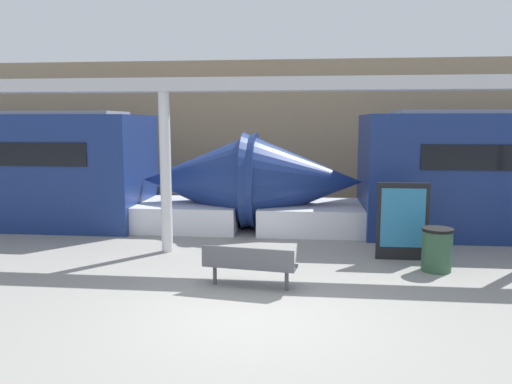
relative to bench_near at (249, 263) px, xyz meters
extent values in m
plane|color=gray|center=(0.19, -1.16, -0.46)|extent=(60.00, 60.00, 0.00)
cube|color=#9E8460|center=(0.19, 8.94, 2.04)|extent=(56.00, 0.20, 5.00)
cone|color=navy|center=(0.85, 5.06, 0.86)|extent=(3.20, 2.63, 2.63)
cube|color=silver|center=(1.15, 5.06, -0.11)|extent=(2.88, 2.46, 0.70)
cone|color=navy|center=(-1.99, 5.06, 0.86)|extent=(3.20, 2.63, 2.63)
cube|color=silver|center=(-2.30, 5.06, -0.11)|extent=(2.88, 2.46, 0.70)
cube|color=#4C4F54|center=(0.01, 0.08, -0.06)|extent=(1.69, 0.67, 0.04)
cube|color=#4C4F54|center=(-0.02, -0.12, 0.13)|extent=(1.63, 0.27, 0.34)
cylinder|color=#4C4F54|center=(-0.64, 0.17, -0.27)|extent=(0.07, 0.07, 0.38)
cylinder|color=#4C4F54|center=(0.66, -0.02, -0.27)|extent=(0.07, 0.07, 0.38)
cylinder|color=#2D5138|center=(3.54, 1.45, -0.06)|extent=(0.57, 0.57, 0.80)
cylinder|color=black|center=(3.54, 1.45, 0.37)|extent=(0.60, 0.60, 0.06)
cube|color=black|center=(3.00, 2.20, 0.37)|extent=(1.07, 0.06, 1.65)
cube|color=teal|center=(3.00, 2.16, 0.45)|extent=(0.91, 0.01, 1.25)
cylinder|color=silver|center=(-2.14, 2.34, 1.32)|extent=(0.25, 0.25, 3.56)
cube|color=#B7B7BC|center=(-2.14, 2.34, 3.24)|extent=(28.00, 0.60, 0.28)
camera|label=1|loc=(1.02, -8.39, 2.45)|focal=35.00mm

